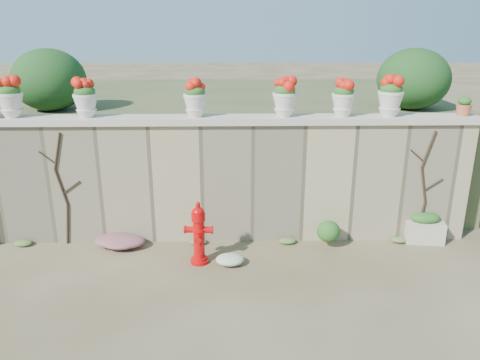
{
  "coord_description": "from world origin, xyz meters",
  "views": [
    {
      "loc": [
        0.06,
        -5.59,
        3.5
      ],
      "look_at": [
        0.2,
        1.4,
        1.16
      ],
      "focal_mm": 35.0,
      "sensor_mm": 36.0,
      "label": 1
    }
  ],
  "objects_px": {
    "planter_box": "(424,228)",
    "terracotta_pot": "(464,107)",
    "fire_hydrant": "(199,233)",
    "urn_pot_0": "(10,98)"
  },
  "relations": [
    {
      "from": "planter_box",
      "to": "terracotta_pot",
      "type": "height_order",
      "value": "terracotta_pot"
    },
    {
      "from": "fire_hydrant",
      "to": "terracotta_pot",
      "type": "distance_m",
      "value": 4.67
    },
    {
      "from": "fire_hydrant",
      "to": "planter_box",
      "type": "xyz_separation_m",
      "value": [
        3.75,
        0.68,
        -0.26
      ]
    },
    {
      "from": "fire_hydrant",
      "to": "terracotta_pot",
      "type": "height_order",
      "value": "terracotta_pot"
    },
    {
      "from": "fire_hydrant",
      "to": "urn_pot_0",
      "type": "distance_m",
      "value": 3.63
    },
    {
      "from": "fire_hydrant",
      "to": "terracotta_pot",
      "type": "relative_size",
      "value": 3.36
    },
    {
      "from": "planter_box",
      "to": "terracotta_pot",
      "type": "xyz_separation_m",
      "value": [
        0.49,
        0.25,
        2.0
      ]
    },
    {
      "from": "terracotta_pot",
      "to": "urn_pot_0",
      "type": "bearing_deg",
      "value": 180.0
    },
    {
      "from": "urn_pot_0",
      "to": "terracotta_pot",
      "type": "distance_m",
      "value": 7.19
    },
    {
      "from": "fire_hydrant",
      "to": "urn_pot_0",
      "type": "xyz_separation_m",
      "value": [
        -2.95,
        0.93,
        1.91
      ]
    }
  ]
}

